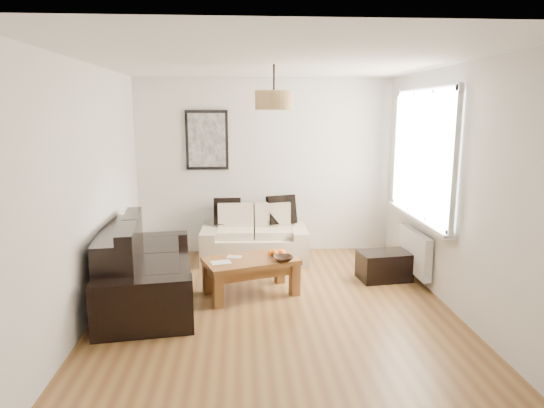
{
  "coord_description": "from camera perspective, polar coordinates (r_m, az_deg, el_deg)",
  "views": [
    {
      "loc": [
        -0.36,
        -4.85,
        2.12
      ],
      "look_at": [
        0.0,
        0.6,
        1.05
      ],
      "focal_mm": 31.45,
      "sensor_mm": 36.0,
      "label": 1
    }
  ],
  "objects": [
    {
      "name": "floor",
      "position": [
        5.3,
        0.43,
        -12.47
      ],
      "size": [
        4.5,
        4.5,
        0.0
      ],
      "primitive_type": "plane",
      "color": "brown",
      "rests_on": "ground"
    },
    {
      "name": "ceiling",
      "position": [
        4.89,
        0.48,
        16.73
      ],
      "size": [
        3.8,
        4.5,
        0.0
      ],
      "primitive_type": null,
      "color": "white",
      "rests_on": "floor"
    },
    {
      "name": "wall_back",
      "position": [
        7.15,
        -0.87,
        4.5
      ],
      "size": [
        3.8,
        0.04,
        2.6
      ],
      "primitive_type": null,
      "color": "silver",
      "rests_on": "floor"
    },
    {
      "name": "wall_front",
      "position": [
        2.75,
        3.91,
        -6.27
      ],
      "size": [
        3.8,
        0.04,
        2.6
      ],
      "primitive_type": null,
      "color": "silver",
      "rests_on": "floor"
    },
    {
      "name": "wall_left",
      "position": [
        5.15,
        -21.12,
        1.19
      ],
      "size": [
        0.04,
        4.5,
        2.6
      ],
      "primitive_type": null,
      "color": "silver",
      "rests_on": "floor"
    },
    {
      "name": "wall_right",
      "position": [
        5.41,
        20.97,
        1.64
      ],
      "size": [
        0.04,
        4.5,
        2.6
      ],
      "primitive_type": null,
      "color": "silver",
      "rests_on": "floor"
    },
    {
      "name": "window_bay",
      "position": [
        6.09,
        17.7,
        5.67
      ],
      "size": [
        0.14,
        1.9,
        1.6
      ],
      "primitive_type": null,
      "color": "white",
      "rests_on": "wall_right"
    },
    {
      "name": "radiator",
      "position": [
        6.3,
        16.71,
        -5.43
      ],
      "size": [
        0.1,
        0.9,
        0.52
      ],
      "primitive_type": "cube",
      "color": "white",
      "rests_on": "wall_right"
    },
    {
      "name": "poster",
      "position": [
        7.1,
        -7.79,
        7.59
      ],
      "size": [
        0.62,
        0.04,
        0.87
      ],
      "primitive_type": null,
      "color": "black",
      "rests_on": "wall_back"
    },
    {
      "name": "pendant_shade",
      "position": [
        5.16,
        0.22,
        12.31
      ],
      "size": [
        0.4,
        0.4,
        0.2
      ],
      "primitive_type": "cylinder",
      "color": "tan",
      "rests_on": "ceiling"
    },
    {
      "name": "loveseat_cream",
      "position": [
        6.86,
        -2.1,
        -3.67
      ],
      "size": [
        1.53,
        0.87,
        0.75
      ],
      "primitive_type": null,
      "rotation": [
        0.0,
        0.0,
        -0.03
      ],
      "color": "beige",
      "rests_on": "floor"
    },
    {
      "name": "sofa_leather",
      "position": [
        5.57,
        -14.79,
        -7.02
      ],
      "size": [
        1.21,
        2.08,
        0.85
      ],
      "primitive_type": null,
      "rotation": [
        0.0,
        0.0,
        1.71
      ],
      "color": "black",
      "rests_on": "floor"
    },
    {
      "name": "coffee_table",
      "position": [
        5.64,
        -2.54,
        -8.65
      ],
      "size": [
        1.19,
        0.88,
        0.43
      ],
      "primitive_type": null,
      "rotation": [
        0.0,
        0.0,
        0.32
      ],
      "color": "brown",
      "rests_on": "floor"
    },
    {
      "name": "ottoman",
      "position": [
        6.28,
        13.28,
        -7.21
      ],
      "size": [
        0.68,
        0.48,
        0.36
      ],
      "primitive_type": "cube",
      "rotation": [
        0.0,
        0.0,
        0.13
      ],
      "color": "black",
      "rests_on": "floor"
    },
    {
      "name": "cushion_left",
      "position": [
        6.96,
        -5.36,
        -0.89
      ],
      "size": [
        0.39,
        0.12,
        0.39
      ],
      "primitive_type": "cube",
      "rotation": [
        0.0,
        0.0,
        0.01
      ],
      "color": "black",
      "rests_on": "loveseat_cream"
    },
    {
      "name": "cushion_right",
      "position": [
        6.98,
        1.15,
        -0.69
      ],
      "size": [
        0.44,
        0.24,
        0.42
      ],
      "primitive_type": "cube",
      "rotation": [
        0.0,
        0.0,
        0.28
      ],
      "color": "black",
      "rests_on": "loveseat_cream"
    },
    {
      "name": "fruit_bowl",
      "position": [
        5.48,
        1.35,
        -6.55
      ],
      "size": [
        0.25,
        0.25,
        0.05
      ],
      "primitive_type": "imported",
      "rotation": [
        0.0,
        0.0,
        0.11
      ],
      "color": "black",
      "rests_on": "coffee_table"
    },
    {
      "name": "orange_a",
      "position": [
        5.62,
        0.29,
        -5.95
      ],
      "size": [
        0.1,
        0.1,
        0.09
      ],
      "primitive_type": "sphere",
      "rotation": [
        0.0,
        0.0,
        -0.09
      ],
      "color": "#D65812",
      "rests_on": "fruit_bowl"
    },
    {
      "name": "orange_b",
      "position": [
        5.65,
        1.2,
        -5.88
      ],
      "size": [
        0.11,
        0.11,
        0.09
      ],
      "primitive_type": "sphere",
      "rotation": [
        0.0,
        0.0,
        -0.34
      ],
      "color": "#FF5215",
      "rests_on": "fruit_bowl"
    },
    {
      "name": "orange_c",
      "position": [
        5.64,
        -0.13,
        -5.89
      ],
      "size": [
        0.08,
        0.08,
        0.07
      ],
      "primitive_type": "sphere",
      "rotation": [
        0.0,
        0.0,
        -0.16
      ],
      "color": "orange",
      "rests_on": "fruit_bowl"
    },
    {
      "name": "papers",
      "position": [
        5.45,
        -6.15,
        -6.96
      ],
      "size": [
        0.26,
        0.21,
        0.01
      ],
      "primitive_type": "cube",
      "rotation": [
        0.0,
        0.0,
        0.26
      ],
      "color": "silver",
      "rests_on": "coffee_table"
    }
  ]
}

